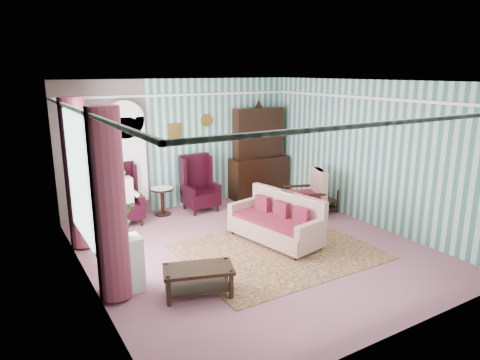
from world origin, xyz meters
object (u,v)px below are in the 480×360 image
round_side_table (162,201)px  coffee_table (198,281)px  wingback_right (200,183)px  nest_table (325,201)px  plant_stand (122,265)px  dresser_hutch (259,150)px  wingback_left (122,195)px  floral_armchair (304,194)px  seated_woman (122,196)px  bookcase (127,166)px  sofa (275,216)px

round_side_table → coffee_table: bearing=-103.1°
wingback_right → nest_table: size_ratio=2.31×
wingback_right → round_side_table: (-0.85, 0.15, -0.33)m
wingback_right → plant_stand: bearing=-132.8°
nest_table → dresser_hutch: bearing=107.4°
wingback_left → plant_stand: 2.87m
dresser_hutch → nest_table: (0.57, -1.82, -0.91)m
floral_armchair → seated_woman: bearing=87.1°
seated_woman → wingback_left: bearing=0.0°
bookcase → nest_table: 4.37m
wingback_right → floral_armchair: wingback_right is taller
plant_stand → sofa: (2.92, 0.39, 0.10)m
coffee_table → floral_armchair: bearing=28.9°
nest_table → plant_stand: size_ratio=0.68×
floral_armchair → dresser_hutch: bearing=19.8°
plant_stand → sofa: sofa is taller
sofa → wingback_right: bearing=-2.2°
coffee_table → dresser_hutch: bearing=47.0°
bookcase → coffee_table: bearing=-92.7°
wingback_left → coffee_table: bearing=-88.8°
dresser_hutch → seated_woman: dresser_hutch is taller
round_side_table → plant_stand: 3.36m
wingback_right → coffee_table: (-1.68, -3.40, -0.42)m
wingback_left → seated_woman: (0.00, 0.00, -0.04)m
dresser_hutch → wingback_left: bearing=-175.6°
nest_table → coffee_table: size_ratio=0.56×
nest_table → sofa: sofa is taller
wingback_left → wingback_right: same height
round_side_table → nest_table: size_ratio=1.11×
bookcase → plant_stand: bearing=-108.5°
wingback_right → round_side_table: size_ratio=2.08×
dresser_hutch → wingback_right: (-1.75, -0.27, -0.55)m
nest_table → floral_armchair: (-0.61, 0.02, 0.25)m
plant_stand → coffee_table: 1.11m
bookcase → dresser_hutch: size_ratio=0.95×
bookcase → wingback_left: 0.68m
coffee_table → plant_stand: bearing=143.2°
bookcase → wingback_right: bookcase is taller
round_side_table → nest_table: (3.17, -1.70, -0.03)m
sofa → bookcase: bearing=23.2°
wingback_right → coffee_table: size_ratio=1.29×
seated_woman → bookcase: bearing=57.3°
wingback_right → plant_stand: size_ratio=1.56×
wingback_left → nest_table: size_ratio=2.31×
floral_armchair → round_side_table: bearing=77.7°
seated_woman → floral_armchair: (3.46, -1.53, -0.07)m
round_side_table → coffee_table: 3.65m
wingback_left → sofa: 3.17m
round_side_table → wingback_left: bearing=-170.5°
bookcase → round_side_table: 1.07m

